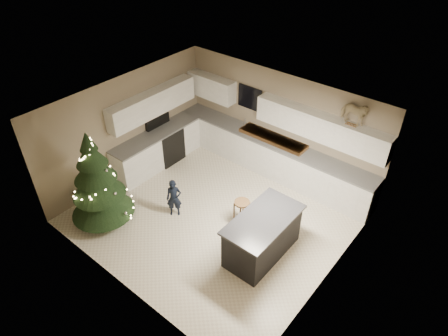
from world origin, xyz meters
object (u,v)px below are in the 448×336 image
Objects in this scene: christmas_tree at (98,186)px; rocking_horse at (354,113)px; island at (262,236)px; bar_stool at (242,207)px; toddler at (174,198)px.

christmas_tree is 5.55m from rocking_horse.
rocking_horse is (0.39, 2.53, 1.80)m from island.
bar_stool is 3.09m from christmas_tree.
bar_stool is (-0.82, 0.40, 0.00)m from island.
bar_stool is 0.28× the size of christmas_tree.
toddler is at bearing 139.37° from rocking_horse.
rocking_horse is (1.20, 2.13, 1.80)m from bar_stool.
rocking_horse is (2.56, 2.83, 1.82)m from toddler.
christmas_tree is 1.64m from toddler.
rocking_horse is (3.68, 3.92, 1.36)m from christmas_tree.
toddler is (1.12, 1.10, -0.46)m from christmas_tree.
christmas_tree is 3.56× the size of rocking_horse.
island is at bearing 172.84° from rocking_horse.
toddler is at bearing -172.30° from island.
island is 2.66× the size of bar_stool.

